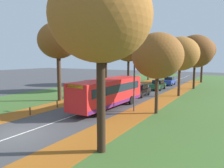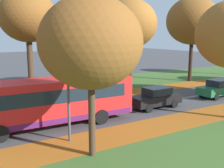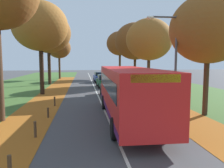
{
  "view_description": "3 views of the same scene",
  "coord_description": "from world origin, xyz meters",
  "px_view_note": "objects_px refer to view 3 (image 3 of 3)",
  "views": [
    {
      "loc": [
        12.45,
        -9.16,
        5.05
      ],
      "look_at": [
        0.62,
        11.53,
        2.3
      ],
      "focal_mm": 35.0,
      "sensor_mm": 36.0,
      "label": 1
    },
    {
      "loc": [
        16.7,
        4.97,
        5.64
      ],
      "look_at": [
        1.31,
        14.17,
        2.32
      ],
      "focal_mm": 42.0,
      "sensor_mm": 36.0,
      "label": 2
    },
    {
      "loc": [
        -1.43,
        -2.42,
        3.39
      ],
      "look_at": [
        0.44,
        11.65,
        1.89
      ],
      "focal_mm": 35.0,
      "sensor_mm": 36.0,
      "label": 3
    }
  ],
  "objects_px": {
    "tree_right_distant": "(120,44)",
    "bollard_fourth": "(35,129)",
    "tree_left_mid": "(40,26)",
    "bus": "(128,90)",
    "tree_right_far": "(135,41)",
    "tree_right_mid": "(149,40)",
    "bollard_sixth": "(55,101)",
    "bollard_third": "(10,167)",
    "tree_left_distant": "(59,48)",
    "tree_right_near": "(208,29)",
    "car_green_following": "(104,81)",
    "tree_left_far": "(48,33)",
    "car_black_lead": "(111,88)",
    "car_blue_third_in_line": "(100,77)",
    "streetlamp_right": "(171,55)",
    "bollard_fifth": "(48,113)"
  },
  "relations": [
    {
      "from": "tree_right_mid",
      "to": "tree_right_distant",
      "type": "bearing_deg",
      "value": 89.48
    },
    {
      "from": "bollard_fifth",
      "to": "car_black_lead",
      "type": "xyz_separation_m",
      "value": [
        4.73,
        7.5,
        0.51
      ]
    },
    {
      "from": "tree_left_mid",
      "to": "car_green_following",
      "type": "xyz_separation_m",
      "value": [
        6.84,
        5.33,
        -6.0
      ]
    },
    {
      "from": "bus",
      "to": "car_blue_third_in_line",
      "type": "distance_m",
      "value": 22.97
    },
    {
      "from": "bollard_sixth",
      "to": "streetlamp_right",
      "type": "xyz_separation_m",
      "value": [
        7.26,
        -4.34,
        3.38
      ]
    },
    {
      "from": "tree_left_mid",
      "to": "tree_right_far",
      "type": "xyz_separation_m",
      "value": [
        11.85,
        9.15,
        -0.52
      ]
    },
    {
      "from": "bollard_third",
      "to": "tree_left_distant",
      "type": "bearing_deg",
      "value": 93.64
    },
    {
      "from": "tree_left_mid",
      "to": "bollard_sixth",
      "type": "height_order",
      "value": "tree_left_mid"
    },
    {
      "from": "bollard_sixth",
      "to": "tree_right_far",
      "type": "bearing_deg",
      "value": 57.22
    },
    {
      "from": "tree_right_far",
      "to": "bollard_sixth",
      "type": "bearing_deg",
      "value": -122.78
    },
    {
      "from": "tree_left_mid",
      "to": "tree_left_far",
      "type": "relative_size",
      "value": 0.91
    },
    {
      "from": "bollard_fourth",
      "to": "tree_right_near",
      "type": "bearing_deg",
      "value": 16.26
    },
    {
      "from": "bollard_fifth",
      "to": "bollard_sixth",
      "type": "bearing_deg",
      "value": 90.65
    },
    {
      "from": "bollard_fourth",
      "to": "tree_right_mid",
      "type": "bearing_deg",
      "value": 55.55
    },
    {
      "from": "tree_left_distant",
      "to": "tree_right_distant",
      "type": "bearing_deg",
      "value": 3.41
    },
    {
      "from": "tree_left_distant",
      "to": "bus",
      "type": "distance_m",
      "value": 31.51
    },
    {
      "from": "tree_left_far",
      "to": "tree_left_distant",
      "type": "bearing_deg",
      "value": 87.82
    },
    {
      "from": "car_green_following",
      "to": "bollard_sixth",
      "type": "bearing_deg",
      "value": -112.85
    },
    {
      "from": "tree_left_mid",
      "to": "bus",
      "type": "bearing_deg",
      "value": -57.46
    },
    {
      "from": "tree_left_far",
      "to": "tree_right_mid",
      "type": "distance_m",
      "value": 15.21
    },
    {
      "from": "tree_right_mid",
      "to": "tree_right_distant",
      "type": "distance_m",
      "value": 20.1
    },
    {
      "from": "car_blue_third_in_line",
      "to": "bollard_fifth",
      "type": "bearing_deg",
      "value": -102.21
    },
    {
      "from": "bollard_fifth",
      "to": "car_blue_third_in_line",
      "type": "bearing_deg",
      "value": 77.79
    },
    {
      "from": "bollard_sixth",
      "to": "bus",
      "type": "xyz_separation_m",
      "value": [
        4.73,
        -4.38,
        1.34
      ]
    },
    {
      "from": "tree_left_far",
      "to": "bus",
      "type": "bearing_deg",
      "value": -69.91
    },
    {
      "from": "tree_right_distant",
      "to": "bollard_fourth",
      "type": "height_order",
      "value": "tree_right_distant"
    },
    {
      "from": "tree_right_distant",
      "to": "car_green_following",
      "type": "bearing_deg",
      "value": -107.02
    },
    {
      "from": "bollard_third",
      "to": "car_blue_third_in_line",
      "type": "height_order",
      "value": "car_blue_third_in_line"
    },
    {
      "from": "bus",
      "to": "car_green_following",
      "type": "distance_m",
      "value": 15.9
    },
    {
      "from": "tree_left_mid",
      "to": "bollard_fourth",
      "type": "bearing_deg",
      "value": -81.25
    },
    {
      "from": "bollard_sixth",
      "to": "car_blue_third_in_line",
      "type": "height_order",
      "value": "car_blue_third_in_line"
    },
    {
      "from": "bollard_sixth",
      "to": "car_green_following",
      "type": "relative_size",
      "value": 0.17
    },
    {
      "from": "tree_left_far",
      "to": "car_green_following",
      "type": "height_order",
      "value": "tree_left_far"
    },
    {
      "from": "tree_left_mid",
      "to": "bollard_sixth",
      "type": "bearing_deg",
      "value": -72.06
    },
    {
      "from": "bollard_sixth",
      "to": "streetlamp_right",
      "type": "height_order",
      "value": "streetlamp_right"
    },
    {
      "from": "tree_right_mid",
      "to": "bollard_sixth",
      "type": "relative_size",
      "value": 11.11
    },
    {
      "from": "tree_left_mid",
      "to": "bollard_fifth",
      "type": "bearing_deg",
      "value": -78.04
    },
    {
      "from": "tree_right_near",
      "to": "bollard_fifth",
      "type": "bearing_deg",
      "value": 176.42
    },
    {
      "from": "bollard_fourth",
      "to": "car_green_following",
      "type": "distance_m",
      "value": 19.0
    },
    {
      "from": "tree_left_far",
      "to": "car_blue_third_in_line",
      "type": "distance_m",
      "value": 10.31
    },
    {
      "from": "bus",
      "to": "tree_right_distant",
      "type": "bearing_deg",
      "value": 81.27
    },
    {
      "from": "tree_right_near",
      "to": "bollard_sixth",
      "type": "relative_size",
      "value": 10.32
    },
    {
      "from": "tree_left_distant",
      "to": "car_green_following",
      "type": "bearing_deg",
      "value": -63.9
    },
    {
      "from": "tree_right_distant",
      "to": "bollard_fifth",
      "type": "bearing_deg",
      "value": -107.42
    },
    {
      "from": "tree_right_far",
      "to": "bollard_third",
      "type": "height_order",
      "value": "tree_right_far"
    },
    {
      "from": "bollard_fifth",
      "to": "car_black_lead",
      "type": "distance_m",
      "value": 8.88
    },
    {
      "from": "tree_right_distant",
      "to": "streetlamp_right",
      "type": "height_order",
      "value": "tree_right_distant"
    },
    {
      "from": "tree_right_mid",
      "to": "streetlamp_right",
      "type": "distance_m",
      "value": 11.41
    },
    {
      "from": "tree_left_mid",
      "to": "tree_right_distant",
      "type": "height_order",
      "value": "tree_left_mid"
    },
    {
      "from": "car_black_lead",
      "to": "car_blue_third_in_line",
      "type": "bearing_deg",
      "value": 89.86
    }
  ]
}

